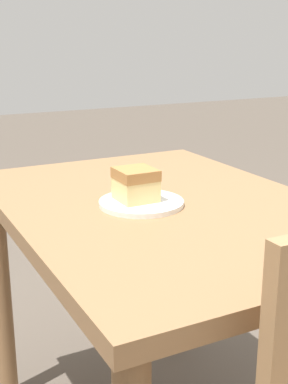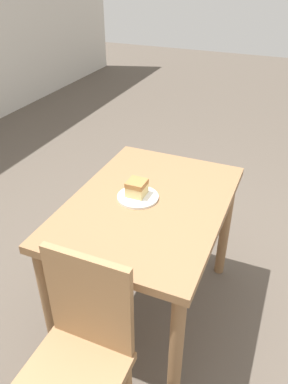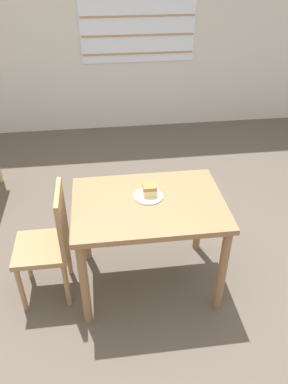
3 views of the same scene
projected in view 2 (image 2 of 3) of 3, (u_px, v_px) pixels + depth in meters
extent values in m
plane|color=brown|center=(163.00, 316.00, 2.16)|extent=(14.00, 14.00, 0.00)
cube|color=olive|center=(149.00, 205.00, 1.83)|extent=(1.03, 0.73, 0.04)
cylinder|color=olive|center=(176.00, 354.00, 1.56)|extent=(0.06, 0.06, 0.72)
cylinder|color=olive|center=(225.00, 227.00, 2.29)|extent=(0.06, 0.06, 0.72)
cylinder|color=olive|center=(49.00, 307.00, 1.77)|extent=(0.06, 0.06, 0.72)
cylinder|color=olive|center=(131.00, 205.00, 2.50)|extent=(0.06, 0.06, 0.72)
cube|color=#9E754C|center=(71.00, 379.00, 1.40)|extent=(0.37, 0.37, 0.04)
cylinder|color=#9E754C|center=(65.00, 364.00, 1.69)|extent=(0.04, 0.04, 0.41)
cube|color=#9E754C|center=(89.00, 301.00, 1.40)|extent=(0.03, 0.36, 0.45)
cylinder|color=white|center=(138.00, 197.00, 1.84)|extent=(0.20, 0.20, 0.01)
cube|color=#E0C67F|center=(137.00, 190.00, 1.83)|extent=(0.09, 0.09, 0.05)
cube|color=#A3703D|center=(137.00, 183.00, 1.81)|extent=(0.09, 0.09, 0.03)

